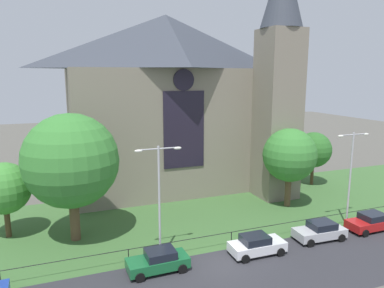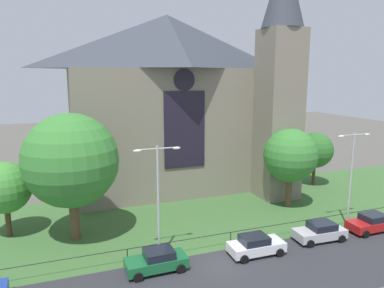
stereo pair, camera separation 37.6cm
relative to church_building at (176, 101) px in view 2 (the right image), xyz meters
The scene contains 15 objects.
ground 13.99m from the church_building, 107.38° to the right, with size 160.00×160.00×0.00m, color #56544C.
road_asphalt 23.61m from the church_building, 97.67° to the right, with size 120.00×8.00×0.01m, color #2D2D33.
grass_verge 15.36m from the church_building, 104.38° to the right, with size 120.00×20.00×0.01m, color #3D6633.
church_building is the anchor object (origin of this frame).
iron_railing 19.01m from the church_building, 92.67° to the right, with size 32.69×0.07×1.13m.
tree_right_near 14.60m from the church_building, 50.89° to the right, with size 5.40×5.40×8.06m.
tree_left_far 20.35m from the church_building, 153.80° to the right, with size 4.24×4.24×6.32m.
tree_left_near 16.90m from the church_building, 137.79° to the right, with size 7.53×7.53×10.39m.
tree_right_far 17.84m from the church_building, 18.89° to the right, with size 4.29×4.29×6.52m.
streetlamp_near 18.60m from the church_building, 111.68° to the right, with size 3.37×0.26×8.44m.
streetlamp_far 20.42m from the church_building, 57.22° to the right, with size 3.37×0.26×8.44m.
parked_car_green 21.79m from the church_building, 111.54° to the right, with size 4.23×2.09×1.51m.
parked_car_white 20.85m from the church_building, 88.95° to the right, with size 4.22×2.07×1.51m.
parked_car_silver 21.55m from the church_building, 70.48° to the right, with size 4.28×2.19×1.51m.
parked_car_red 23.78m from the church_building, 57.05° to the right, with size 4.21×2.03×1.51m.
Camera 2 is at (-9.94, -21.44, 13.19)m, focal length 33.82 mm.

